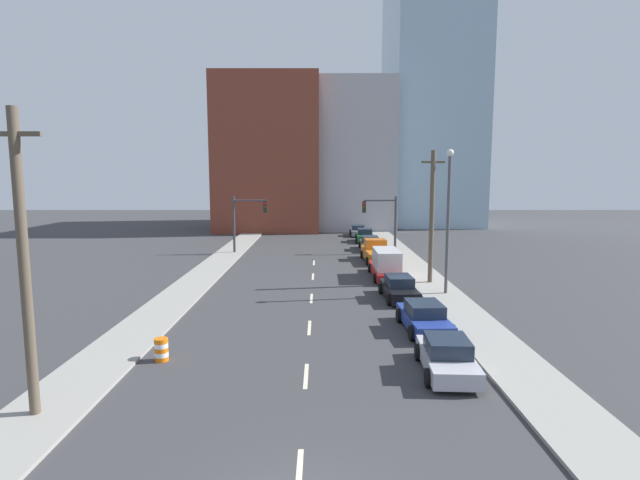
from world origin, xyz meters
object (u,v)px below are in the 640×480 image
utility_pole_left_near (23,264)px  street_lamp (447,213)px  utility_pole_right_mid (431,216)px  pickup_truck_orange (376,252)px  traffic_signal_left (243,217)px  box_truck_red (385,264)px  sedan_green (364,236)px  sedan_silver (446,357)px  traffic_barrel (160,350)px  sedan_blue (423,317)px  sedan_black (398,288)px  traffic_signal_right (385,217)px  sedan_gray (357,231)px  sedan_brown (369,244)px

utility_pole_left_near → street_lamp: bearing=43.6°
utility_pole_right_mid → pickup_truck_orange: utility_pole_right_mid is taller
traffic_signal_left → utility_pole_left_near: 33.35m
traffic_signal_left → box_truck_red: bearing=-43.6°
sedan_green → sedan_silver: bearing=-87.6°
traffic_barrel → box_truck_red: bearing=55.7°
sedan_green → utility_pole_right_mid: bearing=-80.6°
sedan_blue → sedan_black: bearing=89.5°
traffic_signal_right → pickup_truck_orange: traffic_signal_right is taller
utility_pole_right_mid → sedan_blue: utility_pole_right_mid is taller
box_truck_red → pickup_truck_orange: (0.10, 7.36, -0.24)m
traffic_signal_right → sedan_black: size_ratio=1.18×
traffic_signal_right → street_lamp: size_ratio=0.61×
sedan_silver → utility_pole_right_mid: bearing=82.9°
traffic_signal_left → box_truck_red: (12.31, -11.71, -2.55)m
traffic_signal_left → utility_pole_right_mid: size_ratio=0.60×
sedan_black → sedan_silver: bearing=-92.6°
traffic_signal_right → sedan_green: size_ratio=1.28×
sedan_black → sedan_green: sedan_green is taller
traffic_barrel → sedan_gray: 44.21m
street_lamp → pickup_truck_orange: bearing=103.2°
traffic_barrel → sedan_green: size_ratio=0.22×
street_lamp → sedan_gray: street_lamp is taller
utility_pole_left_near → box_truck_red: bearing=57.2°
sedan_blue → traffic_signal_right: bearing=84.2°
utility_pole_right_mid → sedan_black: 6.63m
sedan_brown → traffic_barrel: bearing=-109.6°
traffic_signal_right → street_lamp: (1.64, -17.11, 1.70)m
box_truck_red → sedan_gray: (-0.14, 25.99, -0.39)m
pickup_truck_orange → sedan_brown: bearing=86.5°
street_lamp → sedan_black: (-3.15, -1.05, -4.60)m
traffic_signal_left → sedan_black: size_ratio=1.18×
traffic_barrel → sedan_green: (11.65, 37.00, 0.23)m
traffic_signal_right → sedan_green: (-1.23, 8.54, -2.86)m
traffic_signal_left → sedan_green: 15.43m
street_lamp → sedan_blue: street_lamp is taller
traffic_signal_right → sedan_green: traffic_signal_right is taller
sedan_blue → box_truck_red: bearing=88.1°
utility_pole_right_mid → sedan_black: utility_pole_right_mid is taller
sedan_blue → utility_pole_right_mid: bearing=73.4°
pickup_truck_orange → sedan_brown: 6.57m
traffic_signal_right → sedan_silver: 29.92m
utility_pole_right_mid → sedan_brown: utility_pole_right_mid is taller
sedan_silver → sedan_green: (0.25, 38.28, 0.06)m
traffic_signal_right → utility_pole_left_near: size_ratio=0.58×
traffic_signal_right → sedan_silver: bearing=-92.8°
utility_pole_left_near → sedan_silver: 14.92m
traffic_barrel → sedan_black: sedan_black is taller
utility_pole_left_near → sedan_silver: (13.86, 3.54, -4.26)m
traffic_barrel → sedan_green: 38.80m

